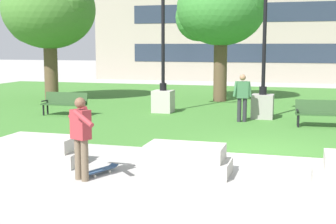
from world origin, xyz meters
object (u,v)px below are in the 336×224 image
Objects in this scene: park_bench_far_left at (65,102)px; concrete_block_left at (187,160)px; concrete_block_center at (43,150)px; park_bench_near_right at (323,112)px; skateboard at (99,170)px; lamp_post_center at (163,86)px; person_bystander_near_lawn at (242,95)px; person_skateboarder at (81,133)px; lamp_post_right at (263,91)px.

concrete_block_left is at bearing -46.27° from park_bench_far_left.
concrete_block_center is at bearing -65.59° from park_bench_far_left.
park_bench_near_right is (3.05, 6.86, 0.23)m from concrete_block_left.
park_bench_far_left is (-4.80, 7.47, 0.45)m from skateboard.
lamp_post_center is 3.16× the size of person_bystander_near_lawn.
lamp_post_center reaches higher than person_bystander_near_lawn.
park_bench_far_left is at bearing 122.70° from skateboard.
person_bystander_near_lawn is (2.26, 8.28, 0.00)m from person_skateboarder.
park_bench_far_left is at bearing -177.40° from person_bystander_near_lawn.
lamp_post_right is 2.98× the size of person_bystander_near_lawn.
park_bench_near_right is at bearing 56.75° from skateboard.
concrete_block_center is 1.01× the size of park_bench_far_left.
concrete_block_left is 0.99× the size of park_bench_near_right.
person_bystander_near_lawn is at bearing 74.84° from skateboard.
lamp_post_right reaches higher than concrete_block_center.
park_bench_far_left is (-4.64, 7.97, -0.44)m from person_skateboarder.
concrete_block_left is at bearing -92.37° from person_bystander_near_lawn.
lamp_post_center is 4.11m from lamp_post_right.
park_bench_far_left is 0.33× the size of lamp_post_center.
lamp_post_center is (-1.32, 9.36, 1.02)m from skateboard.
skateboard is 0.56× the size of park_bench_near_right.
person_bystander_near_lawn reaches higher than park_bench_far_left.
person_skateboarder is at bearing -106.92° from skateboard.
lamp_post_right is at bearing 58.06° from person_bystander_near_lawn.
concrete_block_center and concrete_block_left have the same top height.
park_bench_far_left reaches higher than concrete_block_center.
concrete_block_left is 7.51m from park_bench_near_right.
lamp_post_center reaches higher than concrete_block_left.
person_skateboarder is at bearing -107.33° from lamp_post_right.
skateboard is 0.19× the size of lamp_post_center.
concrete_block_center is 8.19m from person_bystander_near_lawn.
person_bystander_near_lawn is (3.76, 7.25, 0.68)m from concrete_block_center.
skateboard is (1.65, -0.54, -0.22)m from concrete_block_center.
lamp_post_center reaches higher than person_skateboarder.
lamp_post_right reaches higher than concrete_block_left.
person_bystander_near_lawn is at bearing 74.73° from person_skateboarder.
concrete_block_left is 7.26m from person_bystander_near_lawn.
person_skateboarder is 1.03m from skateboard.
concrete_block_center is at bearing 162.03° from skateboard.
concrete_block_center is 9.41m from lamp_post_right.
concrete_block_left is 1.05× the size of person_skateboarder.
person_skateboarder is (1.50, -1.03, 0.67)m from concrete_block_center.
person_skateboarder is at bearing -59.76° from park_bench_far_left.
concrete_block_left is 2.33m from person_skateboarder.
person_skateboarder is at bearing -83.25° from lamp_post_center.
concrete_block_center is 0.34× the size of lamp_post_center.
lamp_post_center is at bearing 155.25° from person_bystander_near_lawn.
park_bench_far_left is 6.93m from person_bystander_near_lawn.
skateboard is 8.89m from park_bench_far_left.
park_bench_far_left is 1.06× the size of person_bystander_near_lawn.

